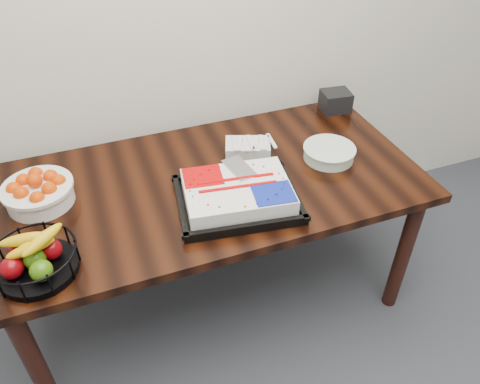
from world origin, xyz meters
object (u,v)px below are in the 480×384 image
object	(u,v)px
table	(211,195)
cake_tray	(237,194)
plate_stack	(329,153)
napkin_box	(335,101)
tangerine_bowl	(37,188)
fruit_basket	(35,259)

from	to	relation	value
table	cake_tray	size ratio (longest dim) A/B	3.45
plate_stack	cake_tray	bearing A→B (deg)	-163.24
table	napkin_box	size ratio (longest dim) A/B	12.54
table	tangerine_bowl	distance (m)	0.71
tangerine_bowl	plate_stack	distance (m)	1.24
cake_tray	napkin_box	xyz separation A→B (m)	(0.74, 0.53, 0.01)
fruit_basket	napkin_box	distance (m)	1.63
napkin_box	plate_stack	bearing A→B (deg)	-122.98
table	fruit_basket	bearing A→B (deg)	-158.07
fruit_basket	plate_stack	distance (m)	1.28
table	napkin_box	bearing A→B (deg)	23.52
cake_tray	plate_stack	bearing A→B (deg)	16.76
cake_tray	fruit_basket	world-z (taller)	fruit_basket
table	tangerine_bowl	bearing A→B (deg)	171.86
plate_stack	napkin_box	distance (m)	0.46
napkin_box	fruit_basket	bearing A→B (deg)	-157.22
table	tangerine_bowl	size ratio (longest dim) A/B	6.49
cake_tray	fruit_basket	size ratio (longest dim) A/B	1.82
plate_stack	napkin_box	size ratio (longest dim) A/B	1.64
tangerine_bowl	fruit_basket	size ratio (longest dim) A/B	0.97
table	napkin_box	xyz separation A→B (m)	(0.80, 0.35, 0.14)
table	napkin_box	distance (m)	0.88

